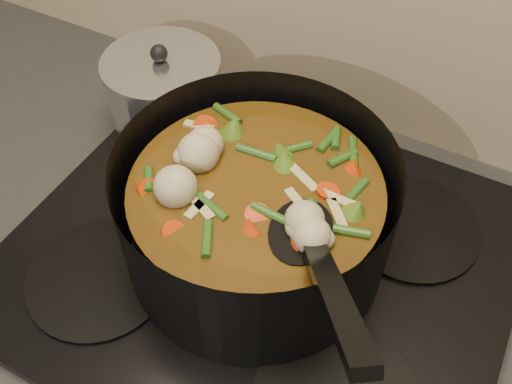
% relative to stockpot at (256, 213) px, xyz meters
% --- Properties ---
extents(stovetop, '(0.62, 0.54, 0.03)m').
position_rel_stockpot_xyz_m(stovetop, '(0.01, -0.00, -0.08)').
color(stovetop, black).
rests_on(stovetop, counter).
extents(stockpot, '(0.42, 0.42, 0.24)m').
position_rel_stockpot_xyz_m(stockpot, '(0.00, 0.00, 0.00)').
color(stockpot, black).
rests_on(stockpot, stovetop).
extents(saucepan, '(0.17, 0.17, 0.14)m').
position_rel_stockpot_xyz_m(saucepan, '(-0.24, 0.15, -0.02)').
color(saucepan, silver).
rests_on(saucepan, stovetop).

